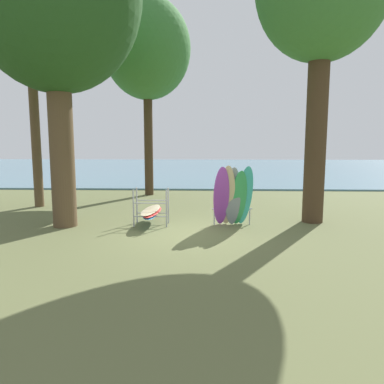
{
  "coord_description": "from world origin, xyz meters",
  "views": [
    {
      "loc": [
        0.65,
        -10.96,
        2.81
      ],
      "look_at": [
        0.17,
        1.49,
        1.1
      ],
      "focal_mm": 34.18,
      "sensor_mm": 36.0,
      "label": 1
    }
  ],
  "objects_px": {
    "leaning_board_pile": "(233,197)",
    "board_storage_rack": "(151,211)",
    "tree_mid_behind": "(147,50)",
    "tree_far_left_back": "(29,27)"
  },
  "relations": [
    {
      "from": "leaning_board_pile",
      "to": "board_storage_rack",
      "type": "bearing_deg",
      "value": 176.48
    },
    {
      "from": "tree_mid_behind",
      "to": "tree_far_left_back",
      "type": "relative_size",
      "value": 1.03
    },
    {
      "from": "leaning_board_pile",
      "to": "tree_far_left_back",
      "type": "bearing_deg",
      "value": 156.49
    },
    {
      "from": "leaning_board_pile",
      "to": "board_storage_rack",
      "type": "distance_m",
      "value": 2.81
    },
    {
      "from": "board_storage_rack",
      "to": "leaning_board_pile",
      "type": "bearing_deg",
      "value": -3.52
    },
    {
      "from": "tree_mid_behind",
      "to": "tree_far_left_back",
      "type": "distance_m",
      "value": 5.68
    },
    {
      "from": "leaning_board_pile",
      "to": "tree_mid_behind",
      "type": "bearing_deg",
      "value": 118.22
    },
    {
      "from": "tree_far_left_back",
      "to": "leaning_board_pile",
      "type": "height_order",
      "value": "tree_far_left_back"
    },
    {
      "from": "tree_far_left_back",
      "to": "board_storage_rack",
      "type": "height_order",
      "value": "tree_far_left_back"
    },
    {
      "from": "tree_mid_behind",
      "to": "tree_far_left_back",
      "type": "bearing_deg",
      "value": -138.73
    }
  ]
}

